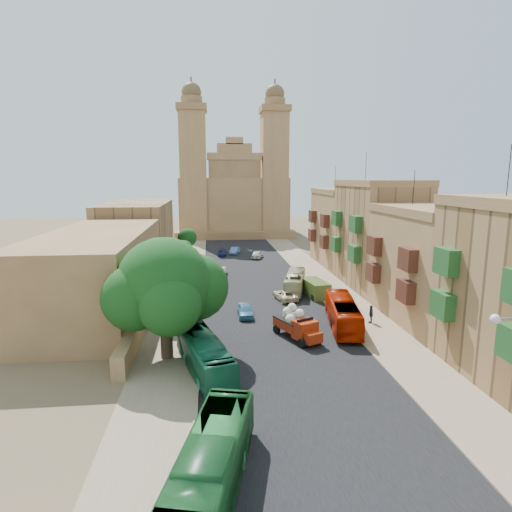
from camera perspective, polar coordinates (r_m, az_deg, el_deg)
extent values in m
plane|color=brown|center=(32.43, 5.13, -15.38)|extent=(260.00, 260.00, 0.00)
cube|color=black|center=(60.56, -0.41, -3.04)|extent=(14.00, 140.00, 0.01)
cube|color=#826F55|center=(62.21, 8.34, -2.79)|extent=(5.00, 140.00, 0.01)
cube|color=#826F55|center=(60.38, -9.43, -3.22)|extent=(5.00, 140.00, 0.01)
cube|color=#826F55|center=(61.63, 6.09, -2.81)|extent=(0.25, 140.00, 0.12)
cube|color=#826F55|center=(60.27, -7.05, -3.13)|extent=(0.25, 140.00, 0.12)
cylinder|color=black|center=(35.28, 30.67, 9.82)|extent=(0.06, 0.06, 3.60)
cube|color=#205122|center=(35.60, 23.61, -6.00)|extent=(0.90, 2.20, 2.00)
cube|color=#205122|center=(34.85, 24.01, -0.69)|extent=(0.90, 2.20, 2.00)
cube|color=olive|center=(46.12, 22.34, -1.43)|extent=(8.00, 14.00, 10.50)
cube|color=brown|center=(45.38, 22.83, 5.57)|extent=(8.20, 14.00, 0.80)
cylinder|color=black|center=(47.29, 20.30, 8.58)|extent=(0.06, 0.06, 3.60)
cube|color=#452117|center=(40.99, 19.32, -4.45)|extent=(0.90, 2.20, 2.00)
cube|color=#452117|center=(47.97, 15.33, -2.12)|extent=(0.90, 2.20, 2.00)
cube|color=#452117|center=(40.37, 19.57, -0.41)|extent=(0.90, 2.20, 2.00)
cube|color=#452117|center=(47.44, 15.50, 1.35)|extent=(0.90, 2.20, 2.00)
cube|color=olive|center=(58.41, 15.93, 2.54)|extent=(8.00, 14.00, 13.00)
cube|color=brown|center=(57.92, 16.27, 9.32)|extent=(8.20, 14.00, 0.80)
cylinder|color=black|center=(60.18, 14.46, 11.53)|extent=(0.06, 0.06, 3.60)
cube|color=#205122|center=(53.45, 12.99, 0.29)|extent=(0.90, 2.20, 2.00)
cube|color=#205122|center=(60.81, 10.59, 1.58)|extent=(0.90, 2.20, 2.00)
cube|color=#205122|center=(52.95, 13.15, 4.17)|extent=(0.90, 2.20, 2.00)
cube|color=#205122|center=(60.37, 10.70, 4.99)|extent=(0.90, 2.20, 2.00)
cube|color=olive|center=(71.56, 11.72, 3.50)|extent=(8.00, 14.00, 11.50)
cube|color=brown|center=(71.10, 11.90, 8.42)|extent=(8.20, 14.00, 0.80)
cylinder|color=black|center=(73.45, 10.53, 10.24)|extent=(0.06, 0.06, 3.60)
cube|color=#452117|center=(66.75, 9.06, 1.90)|extent=(0.90, 2.20, 2.00)
cube|color=#452117|center=(74.26, 7.48, 2.80)|extent=(0.90, 2.20, 2.00)
cube|color=#452117|center=(66.36, 9.14, 4.65)|extent=(0.90, 2.20, 2.00)
cube|color=#452117|center=(73.91, 7.54, 5.27)|extent=(0.90, 2.20, 2.00)
cube|color=olive|center=(50.79, -13.46, -4.93)|extent=(1.00, 40.00, 1.80)
cube|color=brown|center=(49.15, -20.29, -1.85)|extent=(10.00, 28.00, 8.40)
cube|color=olive|center=(74.16, -15.53, 2.99)|extent=(10.00, 22.00, 10.00)
cube|color=olive|center=(109.99, -3.11, 6.69)|extent=(26.00, 20.00, 14.00)
cube|color=brown|center=(100.15, -2.74, 2.82)|extent=(28.00, 4.00, 1.80)
cube|color=brown|center=(101.06, -2.85, 8.07)|extent=(12.00, 2.00, 16.00)
cube|color=olive|center=(101.10, -2.89, 13.12)|extent=(12.60, 2.40, 1.60)
cube|color=olive|center=(101.19, -2.90, 14.08)|extent=(8.00, 2.00, 2.40)
cube|color=olive|center=(101.32, -2.91, 15.09)|extent=(4.00, 2.00, 1.60)
cube|color=olive|center=(102.17, -8.33, 10.53)|extent=(6.00, 6.00, 29.00)
cube|color=brown|center=(103.34, -8.56, 18.92)|extent=(6.80, 6.80, 1.40)
cylinder|color=brown|center=(103.60, -8.59, 19.80)|extent=(4.80, 4.80, 1.80)
sphere|color=brown|center=(103.91, -8.62, 20.78)|extent=(4.40, 4.40, 4.40)
cylinder|color=black|center=(104.37, -8.66, 22.07)|extent=(0.28, 0.28, 1.80)
cube|color=olive|center=(103.26, 2.45, 10.62)|extent=(6.00, 6.00, 29.00)
cube|color=brown|center=(104.42, 2.51, 18.93)|extent=(6.80, 6.80, 1.40)
cylinder|color=brown|center=(104.67, 2.52, 19.80)|extent=(4.80, 4.80, 1.80)
sphere|color=brown|center=(104.98, 2.53, 20.77)|extent=(4.40, 4.40, 4.40)
cylinder|color=black|center=(105.44, 2.54, 22.05)|extent=(0.28, 0.28, 1.80)
cylinder|color=#35281A|center=(35.01, -11.86, -10.30)|extent=(0.96, 0.96, 3.67)
sphere|color=#0E3310|center=(33.79, -12.12, -3.70)|extent=(7.33, 7.33, 7.33)
sphere|color=#0E3310|center=(34.88, -8.10, -4.11)|extent=(5.40, 5.40, 5.40)
sphere|color=#0E3310|center=(33.44, -15.85, -5.38)|extent=(5.02, 5.02, 5.02)
sphere|color=#0E3310|center=(31.76, -11.43, -6.39)|extent=(4.63, 4.63, 4.63)
sphere|color=#0E3310|center=(35.80, -13.51, -1.70)|extent=(4.25, 4.25, 4.25)
cylinder|color=#35281A|center=(42.83, -11.46, -7.46)|extent=(0.44, 0.44, 2.19)
sphere|color=#0E3310|center=(42.21, -11.57, -4.60)|extent=(3.19, 3.19, 3.19)
cylinder|color=#35281A|center=(54.32, -10.34, -3.50)|extent=(0.44, 0.44, 2.38)
sphere|color=#0E3310|center=(53.80, -10.42, -1.02)|extent=(3.46, 3.46, 3.46)
cylinder|color=#35281A|center=(66.03, -9.61, -1.11)|extent=(0.44, 0.44, 2.15)
sphere|color=#0E3310|center=(65.64, -9.66, 0.75)|extent=(3.13, 3.13, 3.13)
cylinder|color=#35281A|center=(77.79, -9.10, 0.71)|extent=(0.44, 0.44, 2.33)
sphere|color=#0E3310|center=(77.44, -9.15, 2.43)|extent=(3.39, 3.39, 3.39)
sphere|color=white|center=(21.55, 29.28, -7.35)|extent=(0.44, 0.44, 0.44)
cube|color=maroon|center=(39.15, 4.73, -8.99)|extent=(3.07, 3.70, 0.79)
cube|color=black|center=(39.01, 4.74, -8.38)|extent=(3.13, 3.75, 0.11)
cube|color=maroon|center=(37.58, 6.53, -9.72)|extent=(2.31, 2.13, 1.59)
cube|color=maroon|center=(36.92, 7.52, -10.71)|extent=(1.80, 1.58, 0.88)
cube|color=black|center=(37.37, 6.55, -8.83)|extent=(1.57, 0.76, 0.79)
cylinder|color=black|center=(36.77, 6.13, -11.50)|extent=(0.61, 0.85, 0.79)
cylinder|color=black|center=(37.78, 8.33, -10.94)|extent=(0.61, 0.85, 0.79)
cylinder|color=black|center=(39.75, 2.77, -9.74)|extent=(0.61, 0.85, 0.79)
cylinder|color=black|center=(40.69, 4.88, -9.29)|extent=(0.61, 0.85, 0.79)
sphere|color=beige|center=(38.29, 4.65, -8.39)|extent=(0.97, 0.97, 0.97)
sphere|color=beige|center=(38.98, 5.51, -8.06)|extent=(0.97, 0.97, 0.97)
sphere|color=beige|center=(39.35, 4.30, -7.86)|extent=(0.97, 0.97, 0.97)
sphere|color=beige|center=(38.67, 4.25, -7.44)|extent=(0.88, 0.88, 0.88)
sphere|color=beige|center=(38.36, 5.82, -7.68)|extent=(0.88, 0.88, 0.88)
sphere|color=beige|center=(38.60, 4.84, -6.86)|extent=(0.79, 0.79, 0.79)
cube|color=#3E521F|center=(51.85, 7.90, -4.34)|extent=(2.79, 5.02, 1.96)
cylinder|color=black|center=(50.18, 7.65, -5.52)|extent=(0.43, 0.82, 0.78)
cylinder|color=black|center=(50.92, 9.58, -5.34)|extent=(0.43, 0.82, 0.78)
cylinder|color=black|center=(53.13, 6.26, -4.59)|extent=(0.43, 0.82, 0.78)
cylinder|color=black|center=(53.82, 8.11, -4.44)|extent=(0.43, 0.82, 0.78)
imported|color=#1B5D2A|center=(21.19, -6.06, -26.26)|extent=(4.82, 10.66, 2.89)
imported|color=#155F3E|center=(32.24, -6.90, -12.96)|extent=(4.67, 9.86, 2.68)
imported|color=#AA1B00|center=(41.83, 11.49, -7.48)|extent=(3.95, 10.18, 2.77)
imported|color=#BFBB8E|center=(53.83, 5.21, -3.44)|extent=(4.40, 9.16, 2.49)
imported|color=teal|center=(44.29, -1.45, -7.27)|extent=(1.55, 3.77, 1.28)
imported|color=white|center=(63.01, -4.63, -2.03)|extent=(1.62, 3.49, 1.11)
imported|color=beige|center=(50.17, 3.89, -5.21)|extent=(2.77, 4.62, 1.20)
imported|color=navy|center=(78.59, -4.54, 0.44)|extent=(1.78, 3.80, 1.07)
imported|color=beige|center=(75.73, 0.16, 0.20)|extent=(2.72, 4.22, 1.34)
imported|color=#5886CC|center=(80.31, -2.87, 0.73)|extent=(2.26, 3.94, 1.23)
imported|color=#272628|center=(43.71, 12.11, -7.53)|extent=(0.59, 0.40, 1.60)
imported|color=#323136|center=(43.78, 15.08, -7.49)|extent=(0.66, 1.12, 1.80)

